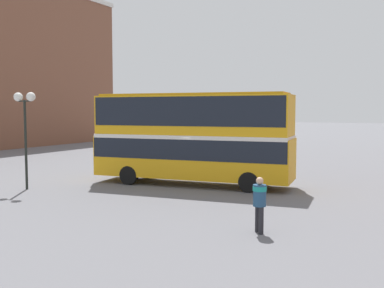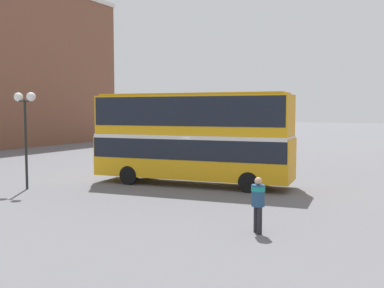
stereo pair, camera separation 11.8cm
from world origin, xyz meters
TOP-DOWN VIEW (x-y plane):
  - ground_plane at (0.00, 0.00)m, footprint 240.00×240.00m
  - double_decker_bus at (0.73, 0.00)m, footprint 10.31×3.59m
  - pedestrian_foreground at (6.71, -7.08)m, footprint 0.61×0.61m
  - street_lamp_twin_globe at (-5.73, -4.81)m, footprint 1.27×0.43m

SIDE VIEW (x-z plane):
  - ground_plane at x=0.00m, z-range 0.00..0.00m
  - pedestrian_foreground at x=6.71m, z-range 0.20..1.94m
  - double_decker_bus at x=0.73m, z-range 0.32..4.96m
  - street_lamp_twin_globe at x=-5.73m, z-range 1.47..6.12m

